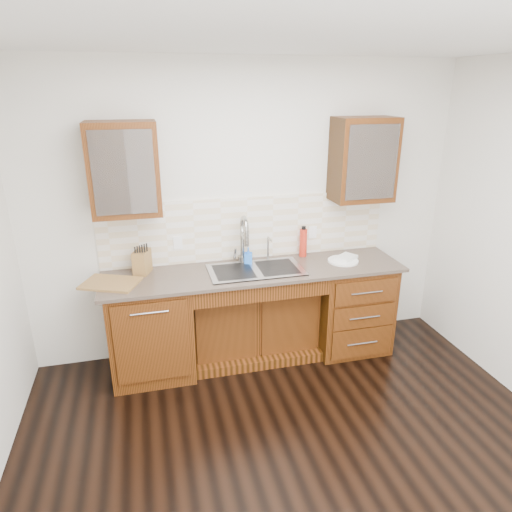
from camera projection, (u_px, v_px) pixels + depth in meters
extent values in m
cube|color=black|center=(306.00, 475.00, 3.12)|extent=(4.00, 3.50, 0.10)
cube|color=white|center=(329.00, 19.00, 2.14)|extent=(4.00, 3.50, 0.10)
cube|color=silver|center=(246.00, 212.00, 4.27)|extent=(4.00, 0.10, 2.70)
cube|color=#593014|center=(151.00, 328.00, 4.04)|extent=(0.70, 0.62, 0.88)
cube|color=#593014|center=(253.00, 320.00, 4.37)|extent=(1.20, 0.44, 0.70)
cube|color=#593014|center=(349.00, 304.00, 4.48)|extent=(0.70, 0.62, 0.88)
cube|color=#84705B|center=(255.00, 271.00, 4.09)|extent=(2.70, 0.65, 0.03)
cube|color=beige|center=(247.00, 228.00, 4.26)|extent=(2.70, 0.02, 0.59)
cube|color=#9E9EA5|center=(256.00, 279.00, 4.10)|extent=(0.84, 0.46, 0.19)
cylinder|color=#999993|center=(242.00, 242.00, 4.19)|extent=(0.04, 0.04, 0.40)
cylinder|color=#999993|center=(268.00, 247.00, 4.29)|extent=(0.02, 0.02, 0.24)
cube|color=#593014|center=(124.00, 169.00, 3.66)|extent=(0.55, 0.34, 0.75)
cube|color=#593014|center=(363.00, 160.00, 4.14)|extent=(0.55, 0.34, 0.75)
cube|color=white|center=(178.00, 243.00, 4.13)|extent=(0.08, 0.01, 0.12)
cube|color=white|center=(313.00, 232.00, 4.43)|extent=(0.08, 0.01, 0.12)
imported|color=blue|center=(248.00, 256.00, 4.19)|extent=(0.09, 0.09, 0.16)
cylinder|color=red|center=(303.00, 243.00, 4.37)|extent=(0.09, 0.09, 0.27)
cylinder|color=white|center=(343.00, 261.00, 4.27)|extent=(0.38, 0.38, 0.02)
cube|color=silver|center=(346.00, 257.00, 4.29)|extent=(0.24, 0.22, 0.03)
cube|color=#A75C26|center=(142.00, 262.00, 3.98)|extent=(0.17, 0.22, 0.21)
cube|color=#A48653|center=(111.00, 283.00, 3.78)|extent=(0.53, 0.46, 0.02)
imported|color=white|center=(114.00, 177.00, 3.66)|extent=(0.12, 0.12, 0.09)
imported|color=silver|center=(142.00, 176.00, 3.72)|extent=(0.10, 0.10, 0.09)
imported|color=white|center=(346.00, 166.00, 4.13)|extent=(0.15, 0.15, 0.10)
imported|color=white|center=(374.00, 165.00, 4.19)|extent=(0.14, 0.14, 0.10)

